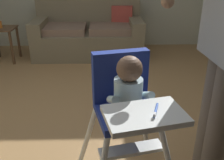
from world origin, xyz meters
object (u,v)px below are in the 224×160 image
object	(u,v)px
couch	(89,34)
sippy_cup	(0,24)
high_chair	(127,100)
side_table	(3,37)

from	to	relation	value
couch	sippy_cup	xyz separation A→B (m)	(-1.31, -0.29, 0.24)
sippy_cup	high_chair	bearing A→B (deg)	-56.44
high_chair	couch	bearing A→B (deg)	175.01
couch	high_chair	xyz separation A→B (m)	(0.39, -2.86, 0.33)
side_table	high_chair	bearing A→B (deg)	-56.68
side_table	sippy_cup	world-z (taller)	sippy_cup
high_chair	sippy_cup	distance (m)	3.08
couch	high_chair	bearing A→B (deg)	7.75
sippy_cup	side_table	bearing A→B (deg)	-0.00
couch	side_table	bearing A→B (deg)	-77.34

